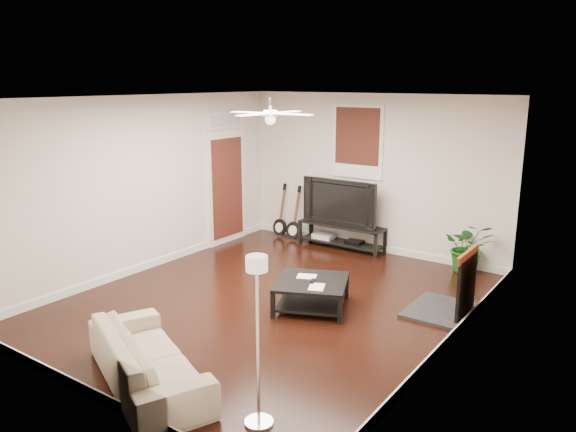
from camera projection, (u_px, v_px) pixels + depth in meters
name	position (u px, v px, depth m)	size (l,w,h in m)	color
room	(271.00, 204.00, 7.53)	(5.01, 6.01, 2.81)	black
brick_accent	(480.00, 214.00, 6.94)	(0.02, 2.20, 2.80)	#A75836
fireplace	(452.00, 281.00, 7.32)	(0.80, 1.10, 0.92)	black
window_back	(357.00, 142.00, 9.93)	(1.00, 0.06, 1.30)	black
door_left	(226.00, 177.00, 10.45)	(0.08, 1.00, 2.50)	white
tv_stand	(341.00, 236.00, 10.28)	(1.63, 0.44, 0.46)	black
tv	(343.00, 201.00, 10.14)	(1.46, 0.19, 0.84)	black
coffee_table	(311.00, 294.00, 7.58)	(0.93, 0.93, 0.39)	black
sofa	(147.00, 358.00, 5.67)	(1.96, 0.77, 0.57)	tan
floor_lamp	(258.00, 343.00, 4.87)	(0.26, 0.26, 1.60)	silver
potted_plant	(469.00, 247.00, 8.98)	(0.75, 0.65, 0.83)	#175317
guitar_left	(280.00, 210.00, 10.96)	(0.33, 0.23, 1.06)	black
guitar_right	(294.00, 213.00, 10.74)	(0.33, 0.23, 1.06)	black
ceiling_fan	(270.00, 113.00, 7.25)	(1.24, 1.24, 0.32)	white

